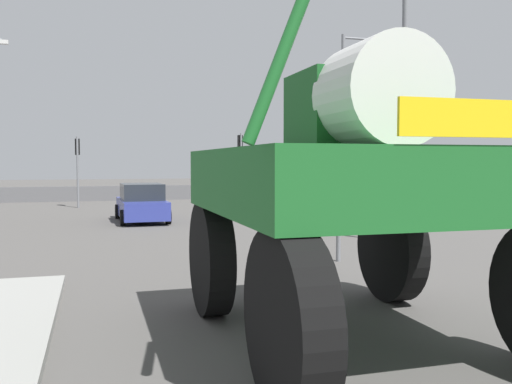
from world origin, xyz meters
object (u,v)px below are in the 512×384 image
at_px(sedan_ahead, 142,204).
at_px(traffic_signal_far_left, 240,152).
at_px(traffic_signal_near_right, 336,160).
at_px(streetlight_far_right, 346,115).
at_px(traffic_signal_far_right, 78,156).
at_px(streetlight_near_right, 408,66).
at_px(oversize_sprayer, 356,189).

distance_m(sedan_ahead, traffic_signal_far_left, 10.13).
height_order(traffic_signal_near_right, streetlight_far_right, streetlight_far_right).
relative_size(traffic_signal_far_left, streetlight_far_right, 0.49).
distance_m(sedan_ahead, streetlight_far_right, 9.98).
distance_m(traffic_signal_far_right, streetlight_near_right, 18.72).
bearing_deg(streetlight_far_right, traffic_signal_far_left, 113.57).
xyz_separation_m(oversize_sprayer, streetlight_far_right, (7.70, 16.58, 2.48)).
height_order(oversize_sprayer, traffic_signal_far_right, oversize_sprayer).
relative_size(oversize_sprayer, streetlight_far_right, 0.66).
relative_size(sedan_ahead, traffic_signal_far_right, 1.13).
height_order(sedan_ahead, traffic_signal_far_right, traffic_signal_far_right).
bearing_deg(streetlight_near_right, streetlight_far_right, 76.05).
distance_m(traffic_signal_far_left, streetlight_near_right, 16.03).
xyz_separation_m(traffic_signal_far_left, streetlight_near_right, (0.92, -15.84, 2.27)).
bearing_deg(traffic_signal_near_right, streetlight_far_right, 63.62).
relative_size(traffic_signal_near_right, traffic_signal_far_right, 0.91).
height_order(traffic_signal_near_right, traffic_signal_far_right, traffic_signal_far_right).
xyz_separation_m(oversize_sprayer, sedan_ahead, (-1.51, 15.90, -1.31)).
xyz_separation_m(oversize_sprayer, traffic_signal_far_right, (-4.13, 23.67, 0.66)).
relative_size(oversize_sprayer, streetlight_near_right, 0.57).
relative_size(sedan_ahead, traffic_signal_near_right, 1.24).
height_order(traffic_signal_far_right, streetlight_far_right, streetlight_far_right).
relative_size(traffic_signal_far_right, streetlight_near_right, 0.39).
bearing_deg(streetlight_near_right, traffic_signal_far_right, 121.35).
bearing_deg(sedan_ahead, streetlight_far_right, -87.46).
bearing_deg(sedan_ahead, traffic_signal_far_left, -39.91).
xyz_separation_m(sedan_ahead, streetlight_far_right, (9.20, 0.69, 3.79)).
relative_size(sedan_ahead, streetlight_far_right, 0.51).
height_order(oversize_sprayer, traffic_signal_near_right, oversize_sprayer).
bearing_deg(traffic_signal_far_left, oversize_sprayer, -101.01).
distance_m(oversize_sprayer, streetlight_far_right, 18.45).
xyz_separation_m(sedan_ahead, streetlight_near_right, (7.03, -8.07, 4.46)).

